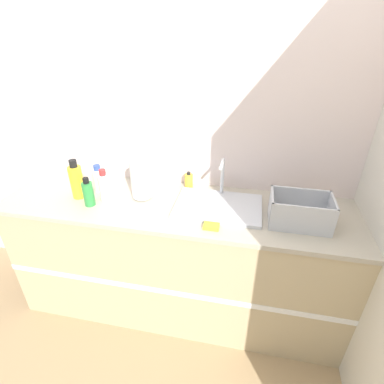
# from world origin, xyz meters

# --- Properties ---
(ground_plane) EXTENTS (12.00, 12.00, 0.00)m
(ground_plane) POSITION_xyz_m (0.00, 0.00, 0.00)
(ground_plane) COLOR tan
(wall_back) EXTENTS (4.68, 0.06, 2.60)m
(wall_back) POSITION_xyz_m (0.00, 0.63, 1.30)
(wall_back) COLOR silver
(wall_back) RESTS_ON ground_plane
(counter_cabinet) EXTENTS (2.31, 0.62, 0.94)m
(counter_cabinet) POSITION_xyz_m (0.00, 0.30, 0.47)
(counter_cabinet) COLOR tan
(counter_cabinet) RESTS_ON ground_plane
(sink) EXTENTS (0.54, 0.37, 0.27)m
(sink) POSITION_xyz_m (0.27, 0.32, 0.96)
(sink) COLOR silver
(sink) RESTS_ON counter_cabinet
(paper_towel_roll) EXTENTS (0.13, 0.13, 0.27)m
(paper_towel_roll) POSITION_xyz_m (-0.25, 0.34, 1.07)
(paper_towel_roll) COLOR #4C4C51
(paper_towel_roll) RESTS_ON counter_cabinet
(dish_rack) EXTENTS (0.34, 0.22, 0.18)m
(dish_rack) POSITION_xyz_m (0.75, 0.24, 1.01)
(dish_rack) COLOR #B7BABF
(dish_rack) RESTS_ON counter_cabinet
(bottle_clear) EXTENTS (0.08, 0.08, 0.19)m
(bottle_clear) POSITION_xyz_m (-0.57, 0.37, 1.02)
(bottle_clear) COLOR silver
(bottle_clear) RESTS_ON counter_cabinet
(bottle_yellow) EXTENTS (0.09, 0.09, 0.27)m
(bottle_yellow) POSITION_xyz_m (-0.66, 0.26, 1.06)
(bottle_yellow) COLOR yellow
(bottle_yellow) RESTS_ON counter_cabinet
(bottle_white_spray) EXTENTS (0.08, 0.08, 0.21)m
(bottle_white_spray) POSITION_xyz_m (-0.48, 0.27, 1.03)
(bottle_white_spray) COLOR white
(bottle_white_spray) RESTS_ON counter_cabinet
(bottle_green) EXTENTS (0.07, 0.07, 0.19)m
(bottle_green) POSITION_xyz_m (-0.54, 0.18, 1.02)
(bottle_green) COLOR #2D8C3D
(bottle_green) RESTS_ON counter_cabinet
(soap_dispenser) EXTENTS (0.06, 0.06, 0.12)m
(soap_dispenser) POSITION_xyz_m (0.03, 0.54, 0.99)
(soap_dispenser) COLOR gold
(soap_dispenser) RESTS_ON counter_cabinet
(sponge) EXTENTS (0.09, 0.06, 0.02)m
(sponge) POSITION_xyz_m (0.26, 0.09, 0.95)
(sponge) COLOR yellow
(sponge) RESTS_ON counter_cabinet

